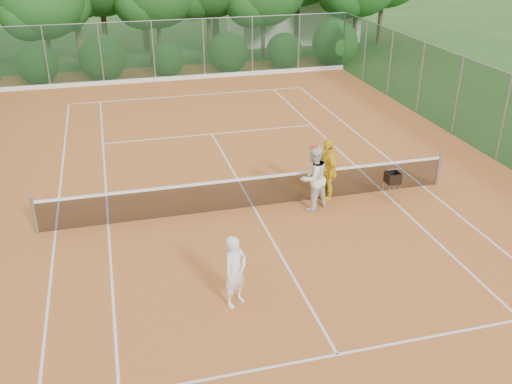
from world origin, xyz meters
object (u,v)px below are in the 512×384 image
at_px(player_yellow, 327,169).
at_px(player_center_grp, 313,178).
at_px(player_white, 235,271).
at_px(ball_hopper, 393,178).

bearing_deg(player_yellow, player_center_grp, -53.38).
xyz_separation_m(player_white, player_yellow, (3.76, 4.32, 0.12)).
distance_m(player_center_grp, ball_hopper, 2.46).
bearing_deg(player_center_grp, ball_hopper, -2.29).
height_order(player_white, player_yellow, player_yellow).
bearing_deg(ball_hopper, player_yellow, 159.82).
distance_m(player_white, ball_hopper, 6.73).
bearing_deg(player_center_grp, player_white, -129.32).
bearing_deg(player_center_grp, player_yellow, 37.88).
bearing_deg(player_white, ball_hopper, 0.69).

